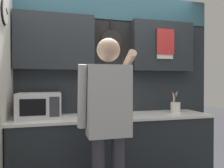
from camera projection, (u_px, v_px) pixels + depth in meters
base_cabinet_counter at (115, 153)px, 2.65m from camera, size 2.38×0.61×0.91m
back_wall_unit at (110, 67)px, 2.89m from camera, size 2.95×0.23×2.49m
microwave at (39, 105)px, 2.46m from camera, size 0.47×0.37×0.28m
knife_block at (100, 107)px, 2.64m from camera, size 0.13×0.16×0.27m
utensil_crock at (175, 107)px, 2.90m from camera, size 0.13×0.13×0.28m
person at (108, 115)px, 1.95m from camera, size 0.54×0.62×1.71m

